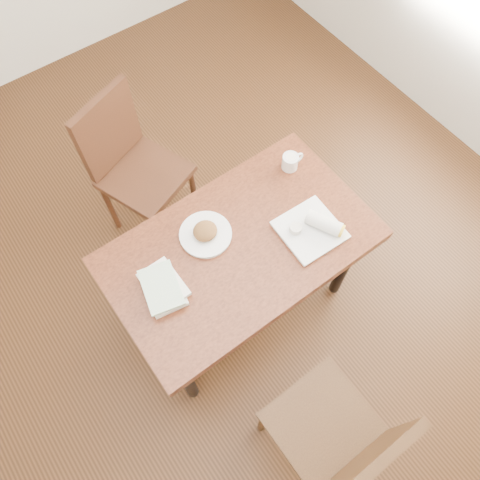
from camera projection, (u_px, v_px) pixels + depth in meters
ground at (240, 302)px, 2.78m from camera, size 4.00×5.00×0.01m
room_walls at (240, 105)px, 1.33m from camera, size 4.02×5.02×2.80m
table at (240, 254)px, 2.19m from camera, size 1.22×0.73×0.75m
chair_near at (340, 441)px, 1.92m from camera, size 0.42×0.42×0.95m
chair_far at (131, 161)px, 2.58m from camera, size 0.54×0.54×0.95m
plate_scone at (205, 233)px, 2.11m from camera, size 0.24×0.24×0.08m
coffee_mug at (291, 161)px, 2.28m from camera, size 0.12×0.08×0.08m
plate_burrito at (314, 228)px, 2.12m from camera, size 0.28×0.28×0.09m
book_stack at (163, 287)px, 1.99m from camera, size 0.20×0.25×0.06m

